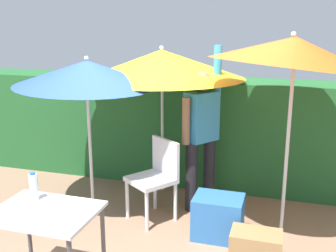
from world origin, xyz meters
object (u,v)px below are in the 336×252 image
object	(u,v)px
umbrella_yellow	(293,52)
cooler_box	(218,217)
person_vendor	(201,131)
bottle_water	(34,187)
crate_cardboard	(256,248)
umbrella_orange	(87,73)
folding_table	(45,220)
umbrella_rainbow	(162,64)
chair_plastic	(156,174)

from	to	relation	value
umbrella_yellow	cooler_box	bearing A→B (deg)	-153.44
person_vendor	bottle_water	xyz separation A→B (m)	(-1.02, -1.72, -0.11)
umbrella_yellow	crate_cardboard	size ratio (longest dim) A/B	4.73
umbrella_orange	cooler_box	xyz separation A→B (m)	(1.52, -0.23, -1.37)
umbrella_yellow	folding_table	world-z (taller)	umbrella_yellow
folding_table	bottle_water	xyz separation A→B (m)	(-0.19, 0.15, 0.20)
umbrella_rainbow	crate_cardboard	world-z (taller)	umbrella_rainbow
umbrella_orange	crate_cardboard	world-z (taller)	umbrella_orange
crate_cardboard	bottle_water	size ratio (longest dim) A/B	1.88
folding_table	bottle_water	world-z (taller)	bottle_water
umbrella_yellow	person_vendor	size ratio (longest dim) A/B	1.13
umbrella_rainbow	person_vendor	world-z (taller)	person_vendor
person_vendor	chair_plastic	distance (m)	0.71
person_vendor	folding_table	distance (m)	2.07
umbrella_yellow	cooler_box	world-z (taller)	umbrella_yellow
umbrella_orange	bottle_water	xyz separation A→B (m)	(0.17, -1.32, -0.77)
umbrella_yellow	crate_cardboard	bearing A→B (deg)	-106.23
umbrella_rainbow	person_vendor	size ratio (longest dim) A/B	1.08
umbrella_rainbow	bottle_water	bearing A→B (deg)	-101.95
umbrella_yellow	folding_table	xyz separation A→B (m)	(-1.76, -1.54, -1.23)
umbrella_rainbow	folding_table	xyz separation A→B (m)	(-0.25, -2.22, -1.00)
umbrella_yellow	umbrella_rainbow	bearing A→B (deg)	155.78
crate_cardboard	umbrella_orange	bearing A→B (deg)	162.39
umbrella_rainbow	umbrella_yellow	xyz separation A→B (m)	(1.51, -0.68, 0.23)
umbrella_rainbow	crate_cardboard	distance (m)	2.40
person_vendor	crate_cardboard	bearing A→B (deg)	-54.14
chair_plastic	crate_cardboard	bearing A→B (deg)	-27.98
person_vendor	folding_table	xyz separation A→B (m)	(-0.83, -1.87, -0.31)
umbrella_rainbow	bottle_water	distance (m)	2.27
chair_plastic	folding_table	xyz separation A→B (m)	(-0.43, -1.46, 0.11)
person_vendor	cooler_box	world-z (taller)	person_vendor
chair_plastic	cooler_box	size ratio (longest dim) A/B	1.81
cooler_box	crate_cardboard	distance (m)	0.56
chair_plastic	bottle_water	world-z (taller)	bottle_water
person_vendor	cooler_box	bearing A→B (deg)	-62.75
chair_plastic	folding_table	size ratio (longest dim) A/B	1.11
umbrella_orange	bottle_water	size ratio (longest dim) A/B	7.40
umbrella_yellow	crate_cardboard	distance (m)	1.84
cooler_box	folding_table	distance (m)	1.74
person_vendor	umbrella_rainbow	bearing A→B (deg)	148.37
umbrella_rainbow	umbrella_yellow	size ratio (longest dim) A/B	0.96
umbrella_rainbow	chair_plastic	size ratio (longest dim) A/B	2.29
chair_plastic	crate_cardboard	world-z (taller)	chair_plastic
umbrella_rainbow	bottle_water	xyz separation A→B (m)	(-0.44, -2.08, -0.80)
umbrella_rainbow	folding_table	size ratio (longest dim) A/B	2.55
umbrella_rainbow	person_vendor	distance (m)	0.97
umbrella_yellow	chair_plastic	size ratio (longest dim) A/B	2.40
umbrella_yellow	bottle_water	xyz separation A→B (m)	(-1.95, -1.40, -1.03)
umbrella_orange	person_vendor	world-z (taller)	person_vendor
umbrella_rainbow	chair_plastic	xyz separation A→B (m)	(0.17, -0.76, -1.12)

